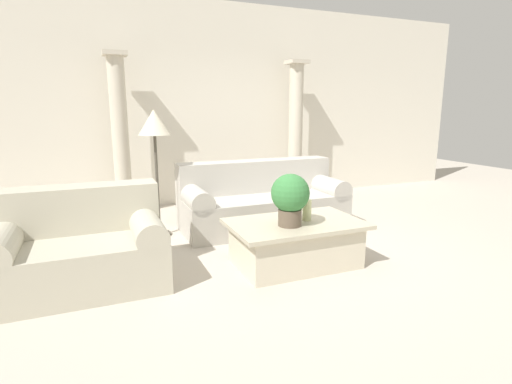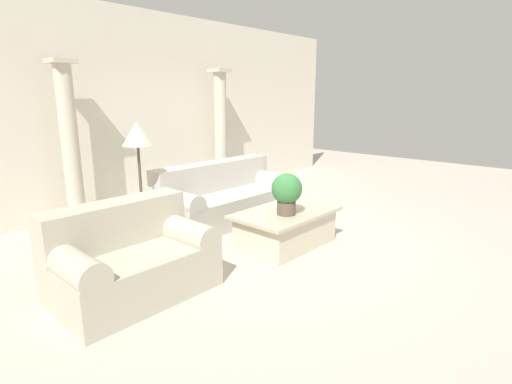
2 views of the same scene
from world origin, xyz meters
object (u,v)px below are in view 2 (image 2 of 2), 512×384
Objects in this scene: coffee_table at (286,228)px; floor_lamp at (138,141)px; loveseat at (130,258)px; sofa_long at (224,197)px; potted_plant at (287,191)px.

floor_lamp is at bearing 127.16° from coffee_table.
loveseat is 1.07× the size of coffee_table.
floor_lamp is (-1.11, 1.47, 1.07)m from coffee_table.
floor_lamp reaches higher than sofa_long.
potted_plant is at bearing -141.03° from coffee_table.
potted_plant is (-0.11, -0.09, 0.50)m from coffee_table.
sofa_long is 1.53m from potted_plant.
floor_lamp reaches higher than loveseat.
floor_lamp reaches higher than potted_plant.
potted_plant is 0.33× the size of floor_lamp.
sofa_long is 4.24× the size of potted_plant.
loveseat is 2.00m from coffee_table.
sofa_long is 1.64m from floor_lamp.
coffee_table is at bearing -9.08° from loveseat.
sofa_long is 1.62× the size of coffee_table.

